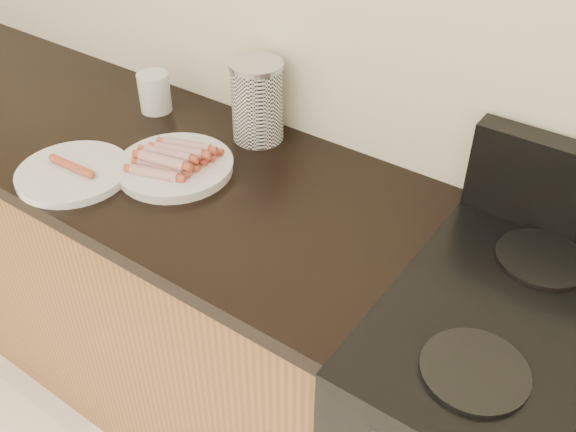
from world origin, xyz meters
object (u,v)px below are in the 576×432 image
Objects in this scene: main_plate at (175,168)px; canister at (257,101)px; side_plate at (73,173)px; mug at (155,92)px.

canister is at bearing 74.54° from main_plate.
mug is at bearing 101.80° from side_plate.
canister is at bearing 8.36° from mug.
side_plate is 0.48m from canister.
main_plate is at bearing 41.06° from side_plate.
main_plate is 0.27m from canister.
main_plate is 1.33× the size of canister.
side_plate is 1.28× the size of canister.
side_plate is at bearing -121.83° from canister.
main_plate is at bearing -37.37° from mug.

